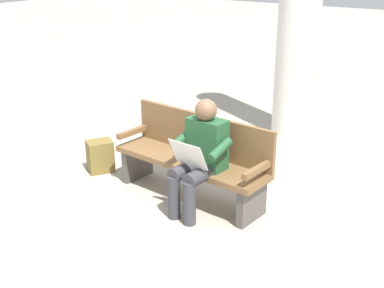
# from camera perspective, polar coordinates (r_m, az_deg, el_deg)

# --- Properties ---
(ground_plane) EXTENTS (40.00, 40.00, 0.00)m
(ground_plane) POSITION_cam_1_polar(r_m,az_deg,el_deg) (5.60, -0.25, -5.96)
(ground_plane) COLOR #A89E8E
(bench_near) EXTENTS (1.84, 0.64, 0.90)m
(bench_near) POSITION_cam_1_polar(r_m,az_deg,el_deg) (5.46, 0.22, -1.41)
(bench_near) COLOR brown
(bench_near) RESTS_ON ground
(person_seated) EXTENTS (0.60, 0.60, 1.18)m
(person_seated) POSITION_cam_1_polar(r_m,az_deg,el_deg) (5.07, 0.90, -1.15)
(person_seated) COLOR #23512D
(person_seated) RESTS_ON ground
(backpack) EXTENTS (0.37, 0.38, 0.39)m
(backpack) POSITION_cam_1_polar(r_m,az_deg,el_deg) (6.27, -10.28, -1.36)
(backpack) COLOR brown
(backpack) RESTS_ON ground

